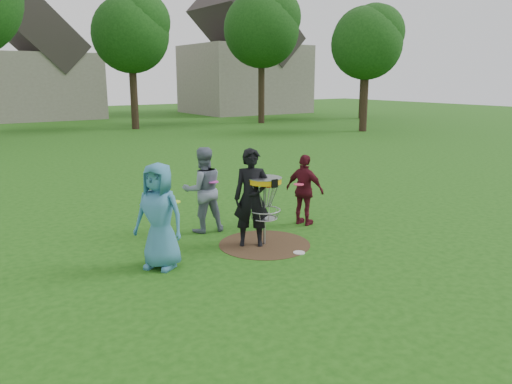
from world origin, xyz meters
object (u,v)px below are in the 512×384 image
player_blue (159,216)px  player_grey (203,190)px  player_maroon (305,190)px  player_black (252,198)px  disc_golf_basket (265,194)px

player_blue → player_grey: (1.59, 1.43, -0.01)m
player_grey → player_maroon: bearing=169.7°
player_black → player_maroon: size_ratio=1.21×
disc_golf_basket → player_black: bearing=156.1°
player_blue → disc_golf_basket: player_blue is taller
player_maroon → disc_golf_basket: bearing=92.3°
player_grey → player_black: bearing=115.3°
player_blue → disc_golf_basket: size_ratio=1.33×
player_black → player_grey: 1.38m
player_black → disc_golf_basket: (0.23, -0.10, 0.07)m
player_black → player_maroon: player_black is taller
player_black → disc_golf_basket: 0.26m
player_maroon → player_blue: bearing=79.3°
player_maroon → player_black: bearing=86.6°
player_blue → player_black: 1.94m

